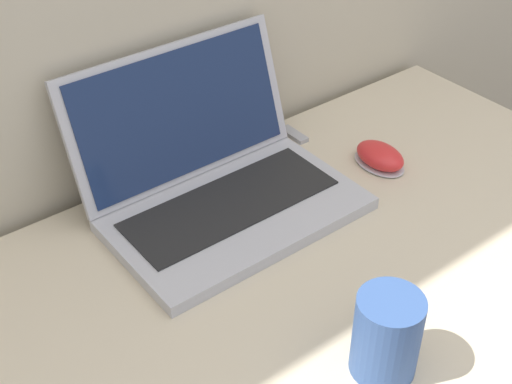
{
  "coord_description": "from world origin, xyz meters",
  "views": [
    {
      "loc": [
        -0.58,
        -0.22,
        1.45
      ],
      "look_at": [
        -0.08,
        0.43,
        0.83
      ],
      "focal_mm": 50.0,
      "sensor_mm": 36.0,
      "label": 1
    }
  ],
  "objects": [
    {
      "name": "computer_mouse",
      "position": [
        0.21,
        0.45,
        0.76
      ],
      "size": [
        0.07,
        0.1,
        0.04
      ],
      "color": "#B2B2B7",
      "rests_on": "desk"
    },
    {
      "name": "drink_cup",
      "position": [
        -0.11,
        0.14,
        0.8
      ],
      "size": [
        0.08,
        0.08,
        0.11
      ],
      "color": "#33518C",
      "rests_on": "desk"
    },
    {
      "name": "laptop",
      "position": [
        -0.08,
        0.53,
        0.79
      ],
      "size": [
        0.39,
        0.31,
        0.23
      ],
      "color": "#ADADB2",
      "rests_on": "desk"
    },
    {
      "name": "usb_stick",
      "position": [
        0.15,
        0.61,
        0.75
      ],
      "size": [
        0.02,
        0.06,
        0.01
      ],
      "color": "#99999E",
      "rests_on": "desk"
    }
  ]
}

